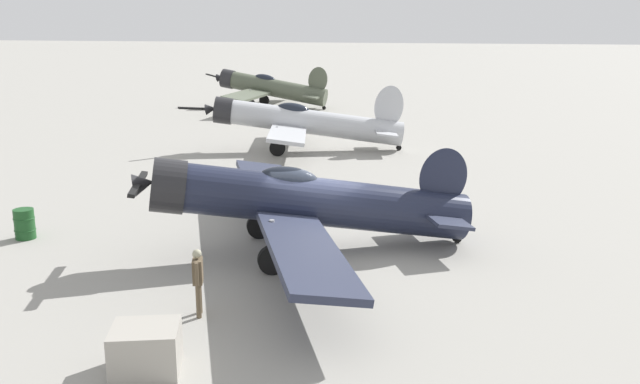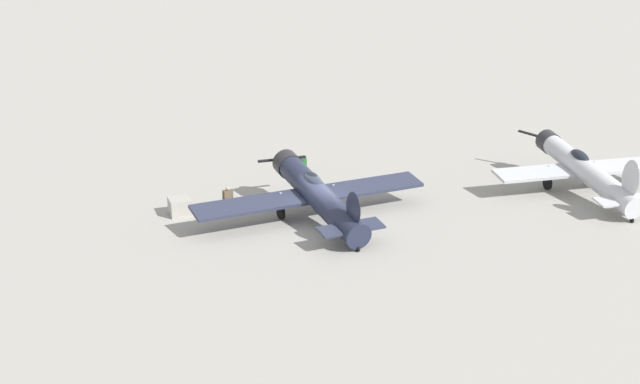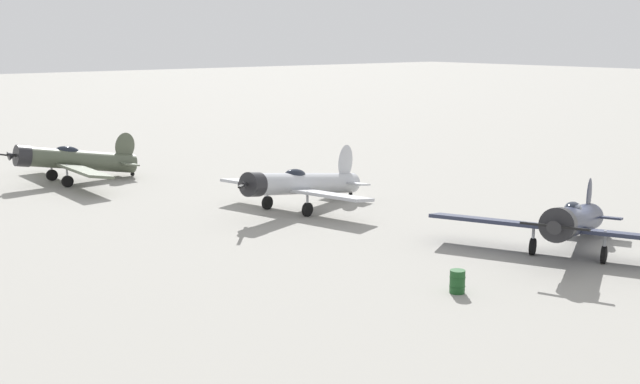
{
  "view_description": "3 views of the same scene",
  "coord_description": "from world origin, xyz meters",
  "px_view_note": "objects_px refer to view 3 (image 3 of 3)",
  "views": [
    {
      "loc": [
        18.67,
        4.31,
        6.58
      ],
      "look_at": [
        0.0,
        -0.0,
        1.8
      ],
      "focal_mm": 38.52,
      "sensor_mm": 36.0,
      "label": 1
    },
    {
      "loc": [
        1.29,
        41.63,
        15.94
      ],
      "look_at": [
        0.0,
        -0.0,
        1.8
      ],
      "focal_mm": 46.64,
      "sensor_mm": 36.0,
      "label": 2
    },
    {
      "loc": [
        21.62,
        -32.84,
        10.16
      ],
      "look_at": [
        -12.69,
        -5.42,
        1.6
      ],
      "focal_mm": 45.3,
      "sensor_mm": 36.0,
      "label": 3
    }
  ],
  "objects_px": {
    "airplane_foreground": "(573,222)",
    "fuel_drum": "(457,282)",
    "airplane_far_line": "(72,160)",
    "airplane_mid_apron": "(300,184)"
  },
  "relations": [
    {
      "from": "airplane_mid_apron",
      "to": "airplane_far_line",
      "type": "bearing_deg",
      "value": -80.74
    },
    {
      "from": "fuel_drum",
      "to": "airplane_mid_apron",
      "type": "bearing_deg",
      "value": 164.22
    },
    {
      "from": "airplane_far_line",
      "to": "fuel_drum",
      "type": "xyz_separation_m",
      "value": [
        33.56,
        2.38,
        -1.11
      ]
    },
    {
      "from": "airplane_far_line",
      "to": "fuel_drum",
      "type": "bearing_deg",
      "value": 95.92
    },
    {
      "from": "airplane_mid_apron",
      "to": "airplane_far_line",
      "type": "height_order",
      "value": "airplane_mid_apron"
    },
    {
      "from": "airplane_foreground",
      "to": "airplane_mid_apron",
      "type": "relative_size",
      "value": 1.15
    },
    {
      "from": "fuel_drum",
      "to": "airplane_foreground",
      "type": "bearing_deg",
      "value": 94.29
    },
    {
      "from": "airplane_mid_apron",
      "to": "fuel_drum",
      "type": "distance_m",
      "value": 17.19
    },
    {
      "from": "airplane_foreground",
      "to": "airplane_far_line",
      "type": "distance_m",
      "value": 34.74
    },
    {
      "from": "airplane_foreground",
      "to": "fuel_drum",
      "type": "relative_size",
      "value": 13.63
    }
  ]
}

